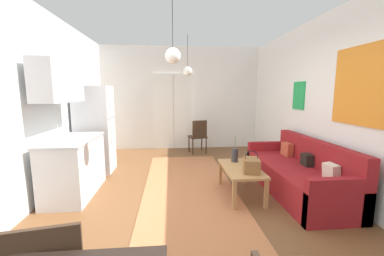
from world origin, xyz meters
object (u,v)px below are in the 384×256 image
bamboo_vase (235,155)px  pendant_lamp_far (188,71)px  couch (299,175)px  refrigerator (95,129)px  pendant_lamp_near (173,56)px  handbag (251,165)px  accent_chair (198,135)px  coffee_table (241,171)px

bamboo_vase → pendant_lamp_far: 2.28m
couch → pendant_lamp_far: (-1.64, 1.85, 1.76)m
bamboo_vase → refrigerator: bearing=157.1°
bamboo_vase → pendant_lamp_near: bearing=-159.9°
pendant_lamp_near → couch: bearing=3.3°
bamboo_vase → pendant_lamp_near: 1.85m
handbag → accent_chair: accent_chair is taller
pendant_lamp_near → handbag: bearing=-8.1°
couch → accent_chair: size_ratio=2.46×
refrigerator → pendant_lamp_near: 2.43m
coffee_table → handbag: size_ratio=2.86×
coffee_table → refrigerator: 2.94m
coffee_table → pendant_lamp_far: size_ratio=1.11×
handbag → bamboo_vase: bearing=100.8°
couch → accent_chair: (-1.32, 2.53, 0.22)m
pendant_lamp_near → pendant_lamp_far: bearing=80.1°
handbag → refrigerator: 3.09m
couch → refrigerator: 3.80m
accent_chair → pendant_lamp_far: size_ratio=0.99×
handbag → accent_chair: 2.84m
handbag → pendant_lamp_far: pendant_lamp_far is taller
coffee_table → pendant_lamp_near: bearing=-176.7°
pendant_lamp_far → couch: bearing=-48.4°
refrigerator → couch: bearing=-20.6°
couch → bamboo_vase: (-0.98, 0.25, 0.28)m
pendant_lamp_near → refrigerator: bearing=136.8°
accent_chair → coffee_table: bearing=85.9°
refrigerator → coffee_table: bearing=-28.4°
refrigerator → accent_chair: bearing=28.9°
coffee_table → pendant_lamp_near: pendant_lamp_near is taller
refrigerator → accent_chair: 2.53m
coffee_table → refrigerator: refrigerator is taller
couch → bamboo_vase: size_ratio=4.92×
couch → handbag: 0.96m
bamboo_vase → refrigerator: 2.77m
pendant_lamp_near → coffee_table: bearing=3.3°
accent_chair → bamboo_vase: bearing=86.5°
couch → pendant_lamp_far: 3.04m
coffee_table → accent_chair: size_ratio=1.12×
bamboo_vase → refrigerator: size_ratio=0.26×
refrigerator → pendant_lamp_near: (1.53, -1.44, 1.22)m
refrigerator → pendant_lamp_near: size_ratio=1.99×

